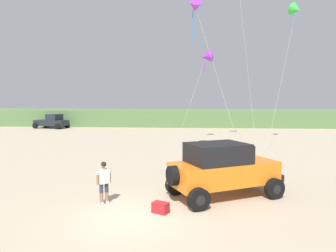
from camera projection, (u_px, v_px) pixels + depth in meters
The scene contains 9 objects.
ground_plane at pixel (132, 218), 10.56m from camera, with size 220.00×220.00×0.00m, color tan.
dune_ridge at pixel (189, 117), 48.27m from camera, with size 90.00×9.92×2.41m, color #567A47.
jeep at pixel (223, 168), 12.71m from camera, with size 5.00×4.08×2.26m.
person_watching at pixel (104, 180), 11.85m from camera, with size 0.49×0.47×1.67m.
cooler_box at pixel (160, 208), 10.98m from camera, with size 0.56×0.36×0.38m, color #B21E23.
distant_pickup at pixel (52, 122), 42.87m from camera, with size 4.93×3.39×1.98m.
kite_red_delta at pixel (206, 57), 28.83m from camera, with size 3.42×5.23×8.81m.
kite_yellow_diamond at pixel (195, 7), 21.30m from camera, with size 3.66×4.59×11.12m.
kite_green_box at pixel (296, 10), 26.05m from camera, with size 3.46×2.94×12.36m.
Camera 1 is at (1.97, -10.12, 4.05)m, focal length 32.93 mm.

